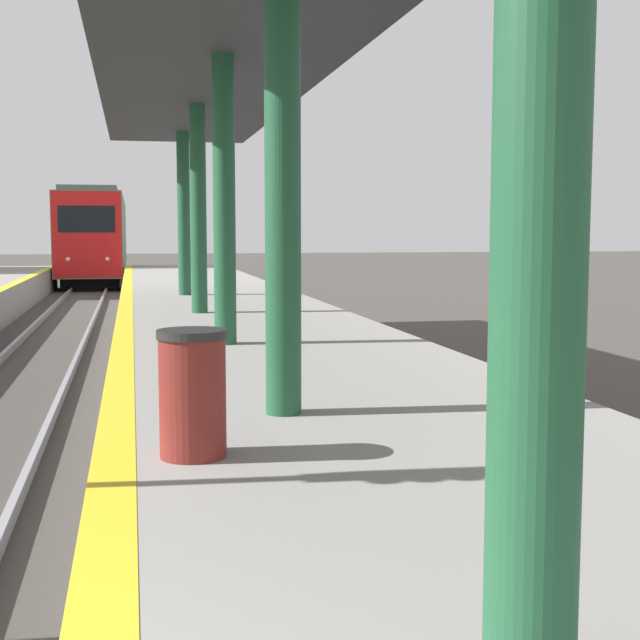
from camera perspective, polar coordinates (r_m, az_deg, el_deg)
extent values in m
cube|color=black|center=(49.47, -14.01, 2.93)|extent=(2.44, 20.52, 0.55)
cube|color=#477247|center=(49.42, -14.06, 5.37)|extent=(2.87, 22.79, 3.66)
cube|color=red|center=(38.12, -14.69, 5.30)|extent=(2.81, 0.16, 3.59)
cube|color=black|center=(38.06, -14.72, 6.27)|extent=(2.30, 0.06, 1.10)
cube|color=#59595E|center=(49.46, -14.12, 7.63)|extent=(2.44, 21.66, 0.24)
sphere|color=white|center=(38.12, -15.84, 3.76)|extent=(0.18, 0.18, 0.18)
sphere|color=white|center=(38.04, -13.46, 3.81)|extent=(0.18, 0.18, 0.18)
cylinder|color=#1E5133|center=(2.90, 14.06, 13.50)|extent=(0.30, 0.30, 3.92)
cylinder|color=#1E5133|center=(7.53, -2.40, 8.77)|extent=(0.30, 0.30, 3.92)
cylinder|color=#1E5133|center=(12.31, -6.15, 7.56)|extent=(0.30, 0.30, 3.92)
cylinder|color=#1E5133|center=(17.12, -7.79, 7.02)|extent=(0.30, 0.30, 3.92)
cylinder|color=#1E5133|center=(21.93, -8.71, 6.71)|extent=(0.30, 0.30, 3.92)
cube|color=#2D2D33|center=(12.55, -6.26, 17.00)|extent=(3.49, 24.13, 0.20)
cylinder|color=maroon|center=(6.21, -8.15, -4.96)|extent=(0.46, 0.46, 0.83)
cylinder|color=#262626|center=(6.15, -8.21, -0.90)|extent=(0.48, 0.48, 0.06)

